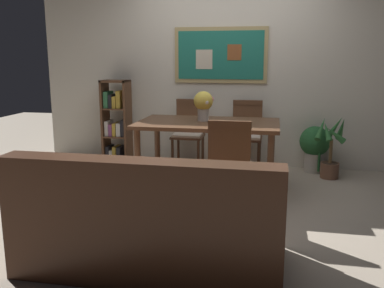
{
  "coord_description": "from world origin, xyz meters",
  "views": [
    {
      "loc": [
        0.62,
        -4.13,
        1.45
      ],
      "look_at": [
        -0.12,
        -0.33,
        0.65
      ],
      "focal_mm": 39.1,
      "sensor_mm": 36.0,
      "label": 1
    }
  ],
  "objects_px": {
    "dining_chair_far_left": "(189,128)",
    "potted_ivy": "(315,146)",
    "leather_couch": "(151,225)",
    "tv_remote": "(239,125)",
    "dining_table": "(208,130)",
    "potted_palm": "(331,151)",
    "dining_chair_near_right": "(230,159)",
    "flower_vase": "(203,103)",
    "dining_chair_far_right": "(247,130)",
    "bookshelf": "(116,125)"
  },
  "relations": [
    {
      "from": "dining_chair_near_right",
      "to": "leather_couch",
      "type": "distance_m",
      "value": 1.21
    },
    {
      "from": "potted_ivy",
      "to": "flower_vase",
      "type": "height_order",
      "value": "flower_vase"
    },
    {
      "from": "dining_table",
      "to": "tv_remote",
      "type": "relative_size",
      "value": 9.72
    },
    {
      "from": "leather_couch",
      "to": "potted_palm",
      "type": "height_order",
      "value": "leather_couch"
    },
    {
      "from": "dining_chair_far_right",
      "to": "bookshelf",
      "type": "xyz_separation_m",
      "value": [
        -1.79,
        0.03,
        0.01
      ]
    },
    {
      "from": "dining_chair_far_right",
      "to": "leather_couch",
      "type": "bearing_deg",
      "value": -99.77
    },
    {
      "from": "potted_ivy",
      "to": "flower_vase",
      "type": "bearing_deg",
      "value": -146.28
    },
    {
      "from": "dining_chair_near_right",
      "to": "bookshelf",
      "type": "xyz_separation_m",
      "value": [
        -1.75,
        1.67,
        0.01
      ]
    },
    {
      "from": "flower_vase",
      "to": "leather_couch",
      "type": "bearing_deg",
      "value": -91.03
    },
    {
      "from": "potted_ivy",
      "to": "dining_chair_far_left",
      "type": "bearing_deg",
      "value": -176.49
    },
    {
      "from": "dining_chair_near_right",
      "to": "tv_remote",
      "type": "relative_size",
      "value": 5.69
    },
    {
      "from": "dining_chair_far_left",
      "to": "potted_ivy",
      "type": "bearing_deg",
      "value": 3.51
    },
    {
      "from": "dining_table",
      "to": "potted_palm",
      "type": "bearing_deg",
      "value": 25.55
    },
    {
      "from": "dining_table",
      "to": "bookshelf",
      "type": "relative_size",
      "value": 1.35
    },
    {
      "from": "dining_chair_far_right",
      "to": "flower_vase",
      "type": "height_order",
      "value": "flower_vase"
    },
    {
      "from": "dining_table",
      "to": "potted_palm",
      "type": "distance_m",
      "value": 1.59
    },
    {
      "from": "dining_chair_far_right",
      "to": "dining_chair_far_left",
      "type": "bearing_deg",
      "value": -179.34
    },
    {
      "from": "leather_couch",
      "to": "potted_palm",
      "type": "xyz_separation_m",
      "value": [
        1.51,
        2.57,
        0.03
      ]
    },
    {
      "from": "dining_chair_near_right",
      "to": "potted_ivy",
      "type": "height_order",
      "value": "dining_chair_near_right"
    },
    {
      "from": "leather_couch",
      "to": "tv_remote",
      "type": "height_order",
      "value": "leather_couch"
    },
    {
      "from": "bookshelf",
      "to": "potted_ivy",
      "type": "bearing_deg",
      "value": 1.38
    },
    {
      "from": "dining_chair_near_right",
      "to": "potted_palm",
      "type": "relative_size",
      "value": 1.18
    },
    {
      "from": "potted_ivy",
      "to": "dining_chair_far_right",
      "type": "bearing_deg",
      "value": -174.03
    },
    {
      "from": "dining_chair_far_left",
      "to": "bookshelf",
      "type": "relative_size",
      "value": 0.79
    },
    {
      "from": "dining_chair_far_left",
      "to": "potted_palm",
      "type": "height_order",
      "value": "dining_chair_far_left"
    },
    {
      "from": "dining_chair_near_right",
      "to": "dining_chair_far_right",
      "type": "relative_size",
      "value": 1.0
    },
    {
      "from": "tv_remote",
      "to": "dining_table",
      "type": "bearing_deg",
      "value": 147.78
    },
    {
      "from": "leather_couch",
      "to": "tv_remote",
      "type": "xyz_separation_m",
      "value": [
        0.45,
        1.67,
        0.45
      ]
    },
    {
      "from": "bookshelf",
      "to": "dining_chair_far_right",
      "type": "bearing_deg",
      "value": -0.85
    },
    {
      "from": "dining_chair_near_right",
      "to": "flower_vase",
      "type": "bearing_deg",
      "value": 114.76
    },
    {
      "from": "leather_couch",
      "to": "flower_vase",
      "type": "distance_m",
      "value": 2.07
    },
    {
      "from": "dining_table",
      "to": "flower_vase",
      "type": "bearing_deg",
      "value": 134.14
    },
    {
      "from": "dining_chair_far_left",
      "to": "tv_remote",
      "type": "height_order",
      "value": "dining_chair_far_left"
    },
    {
      "from": "leather_couch",
      "to": "flower_vase",
      "type": "height_order",
      "value": "flower_vase"
    },
    {
      "from": "dining_chair_near_right",
      "to": "bookshelf",
      "type": "bearing_deg",
      "value": 136.39
    },
    {
      "from": "potted_palm",
      "to": "flower_vase",
      "type": "relative_size",
      "value": 2.32
    },
    {
      "from": "bookshelf",
      "to": "tv_remote",
      "type": "xyz_separation_m",
      "value": [
        1.77,
        -1.1,
        0.22
      ]
    },
    {
      "from": "bookshelf",
      "to": "leather_couch",
      "type": "bearing_deg",
      "value": -64.55
    },
    {
      "from": "dining_table",
      "to": "dining_chair_far_left",
      "type": "bearing_deg",
      "value": 114.64
    },
    {
      "from": "dining_chair_near_right",
      "to": "flower_vase",
      "type": "relative_size",
      "value": 2.74
    },
    {
      "from": "dining_chair_near_right",
      "to": "bookshelf",
      "type": "relative_size",
      "value": 0.79
    },
    {
      "from": "potted_ivy",
      "to": "potted_palm",
      "type": "height_order",
      "value": "potted_palm"
    },
    {
      "from": "dining_chair_near_right",
      "to": "bookshelf",
      "type": "distance_m",
      "value": 2.42
    },
    {
      "from": "dining_chair_far_left",
      "to": "dining_table",
      "type": "bearing_deg",
      "value": -65.36
    },
    {
      "from": "bookshelf",
      "to": "potted_ivy",
      "type": "relative_size",
      "value": 1.94
    },
    {
      "from": "dining_table",
      "to": "dining_chair_far_left",
      "type": "xyz_separation_m",
      "value": [
        -0.38,
        0.84,
        -0.13
      ]
    },
    {
      "from": "dining_table",
      "to": "potted_ivy",
      "type": "bearing_deg",
      "value": 36.98
    },
    {
      "from": "dining_chair_far_right",
      "to": "potted_ivy",
      "type": "bearing_deg",
      "value": 5.97
    },
    {
      "from": "dining_chair_near_right",
      "to": "leather_couch",
      "type": "relative_size",
      "value": 0.51
    },
    {
      "from": "dining_chair_near_right",
      "to": "potted_palm",
      "type": "xyz_separation_m",
      "value": [
        1.07,
        1.47,
        -0.2
      ]
    }
  ]
}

